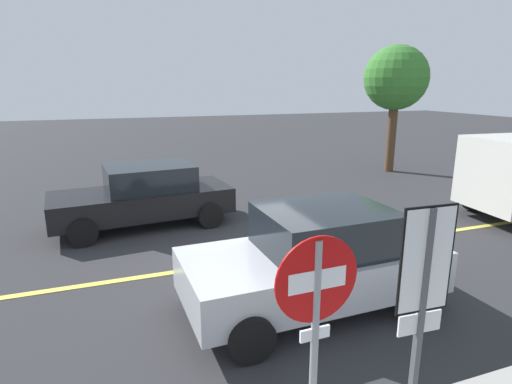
# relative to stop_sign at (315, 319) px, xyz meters

# --- Properties ---
(ground_plane) EXTENTS (80.00, 80.00, 0.00)m
(ground_plane) POSITION_rel_stop_sign_xyz_m (1.06, 4.70, -1.60)
(ground_plane) COLOR #2D2D30
(lane_marking_centre) EXTENTS (28.00, 0.16, 0.01)m
(lane_marking_centre) POSITION_rel_stop_sign_xyz_m (4.06, 4.70, -1.59)
(lane_marking_centre) COLOR #E0D14C
(stop_sign) EXTENTS (0.76, 0.07, 2.34)m
(stop_sign) POSITION_rel_stop_sign_xyz_m (0.00, 0.00, 0.00)
(stop_sign) COLOR gray
(stop_sign) RESTS_ON ground_plane
(speed_limit_sign) EXTENTS (0.54, 0.06, 2.52)m
(speed_limit_sign) POSITION_rel_stop_sign_xyz_m (1.01, -0.11, 0.17)
(speed_limit_sign) COLOR #4C4C51
(speed_limit_sign) RESTS_ON ground_plane
(car_silver_far_lane) EXTENTS (4.12, 2.16, 1.64)m
(car_silver_far_lane) POSITION_rel_stop_sign_xyz_m (1.45, 2.67, -0.77)
(car_silver_far_lane) COLOR #B7BABF
(car_silver_far_lane) RESTS_ON ground_plane
(car_black_crossing) EXTENTS (4.52, 2.32, 1.55)m
(car_black_crossing) POSITION_rel_stop_sign_xyz_m (-0.70, 7.76, -0.81)
(car_black_crossing) COLOR black
(car_black_crossing) RESTS_ON ground_plane
(tree_left_verge) EXTENTS (2.53, 2.53, 5.03)m
(tree_left_verge) POSITION_rel_stop_sign_xyz_m (9.51, 11.38, 2.11)
(tree_left_verge) COLOR #513823
(tree_left_verge) RESTS_ON ground_plane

